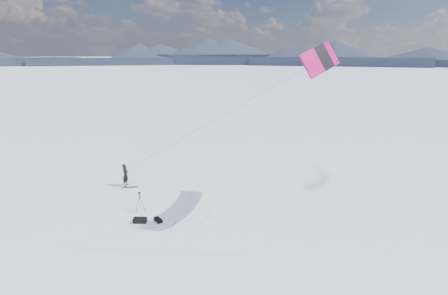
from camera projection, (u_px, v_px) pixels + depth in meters
The scene contains 9 objects.
ground at pixel (120, 211), 23.63m from camera, with size 1800.00×1800.00×0.00m, color white.
horizon_hills at pixel (114, 146), 22.25m from camera, with size 704.47×706.88×10.99m.
snow_tracks at pixel (102, 209), 23.93m from camera, with size 13.93×10.25×0.01m.
snowkiter at pixel (126, 185), 28.22m from camera, with size 0.72×0.47×1.96m, color black.
snowboard at pixel (130, 187), 27.80m from camera, with size 1.39×0.26×0.04m, color maroon.
tripod at pixel (140, 199), 23.33m from camera, with size 0.66×0.71×1.54m.
gear_bag_a at pixel (140, 220), 22.01m from camera, with size 0.99×0.76×0.40m.
gear_bag_b at pixel (158, 220), 22.14m from camera, with size 0.76×0.59×0.31m.
power_kite at pixel (324, 58), 20.00m from camera, with size 16.88×6.57×10.44m.
Camera 1 is at (15.92, -16.16, 11.10)m, focal length 26.00 mm.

